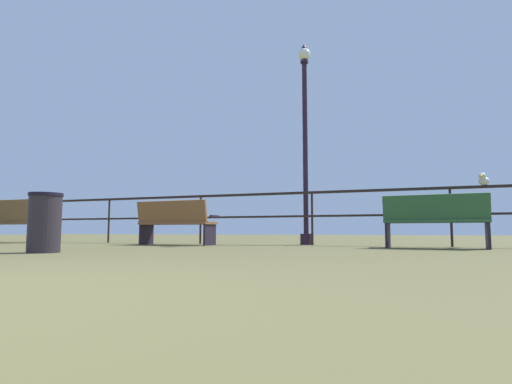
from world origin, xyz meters
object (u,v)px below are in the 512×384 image
(seagull_on_rail, at_px, (484,180))
(lamppost_center, at_px, (305,135))
(bench_near_right, at_px, (435,218))
(bench_far_left, at_px, (8,219))
(trash_bin, at_px, (45,223))
(bench_near_left, at_px, (175,221))

(seagull_on_rail, bearing_deg, lamppost_center, 175.74)
(bench_near_right, bearing_deg, lamppost_center, 155.42)
(bench_far_left, relative_size, trash_bin, 2.22)
(bench_far_left, relative_size, bench_near_left, 1.05)
(bench_near_right, height_order, lamppost_center, lamppost_center)
(trash_bin, bearing_deg, bench_near_right, 33.80)
(bench_far_left, distance_m, lamppost_center, 7.25)
(bench_near_right, distance_m, lamppost_center, 3.12)
(lamppost_center, relative_size, trash_bin, 5.55)
(bench_near_right, bearing_deg, trash_bin, -146.20)
(bench_near_left, xyz_separation_m, lamppost_center, (2.39, 1.08, 1.75))
(seagull_on_rail, relative_size, trash_bin, 0.56)
(trash_bin, bearing_deg, bench_near_left, 90.94)
(seagull_on_rail, bearing_deg, bench_near_right, -134.49)
(seagull_on_rail, distance_m, trash_bin, 6.83)
(bench_near_left, relative_size, bench_near_right, 1.02)
(bench_near_right, relative_size, lamppost_center, 0.37)
(seagull_on_rail, height_order, trash_bin, seagull_on_rail)
(bench_near_right, relative_size, trash_bin, 2.06)
(bench_near_right, xyz_separation_m, trash_bin, (-4.68, -3.13, -0.09))
(lamppost_center, bearing_deg, bench_far_left, -171.18)
(bench_far_left, height_order, bench_near_right, bench_far_left)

